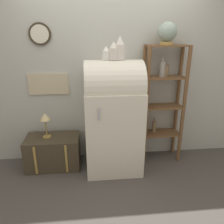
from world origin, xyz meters
TOP-DOWN VIEW (x-y plane):
  - ground_plane at (0.00, 0.00)m, footprint 12.00×12.00m
  - wall_back at (-0.01, 0.57)m, footprint 7.00×0.09m
  - refrigerator at (-0.00, 0.22)m, footprint 0.74×0.69m
  - suitcase_trunk at (-0.85, 0.30)m, footprint 0.73×0.43m
  - shelf_unit at (0.72, 0.39)m, footprint 0.58×0.29m
  - globe at (0.70, 0.35)m, footprint 0.24×0.24m
  - vase_left at (-0.09, 0.23)m, footprint 0.09×0.09m
  - vase_center at (0.00, 0.22)m, footprint 0.11×0.11m
  - vase_right at (0.08, 0.23)m, footprint 0.11×0.11m
  - desk_lamp at (-0.91, 0.31)m, footprint 0.14×0.14m

SIDE VIEW (x-z plane):
  - ground_plane at x=0.00m, z-range 0.00..0.00m
  - suitcase_trunk at x=-0.85m, z-range 0.00..0.45m
  - desk_lamp at x=-0.91m, z-range 0.55..0.90m
  - refrigerator at x=0.00m, z-range 0.03..1.53m
  - shelf_unit at x=0.72m, z-range 0.11..1.78m
  - wall_back at x=-0.01m, z-range 0.00..2.70m
  - vase_left at x=-0.09m, z-range 1.50..1.66m
  - vase_center at x=0.00m, z-range 1.49..1.71m
  - vase_right at x=0.08m, z-range 1.49..1.78m
  - globe at x=0.70m, z-range 1.68..1.96m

